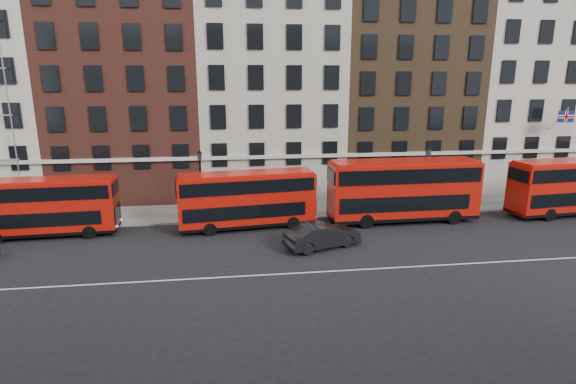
{
  "coord_description": "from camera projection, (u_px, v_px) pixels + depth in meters",
  "views": [
    {
      "loc": [
        -3.97,
        -25.32,
        10.71
      ],
      "look_at": [
        0.04,
        5.0,
        3.0
      ],
      "focal_mm": 28.0,
      "sensor_mm": 36.0,
      "label": 1
    }
  ],
  "objects": [
    {
      "name": "ground",
      "position": [
        298.0,
        259.0,
        27.46
      ],
      "size": [
        120.0,
        120.0,
        0.0
      ],
      "primitive_type": "plane",
      "color": "black",
      "rests_on": "ground"
    },
    {
      "name": "bus_b",
      "position": [
        246.0,
        199.0,
        32.73
      ],
      "size": [
        10.17,
        3.58,
        4.19
      ],
      "rotation": [
        0.0,
        0.0,
        0.12
      ],
      "color": "red",
      "rests_on": "ground"
    },
    {
      "name": "kerb",
      "position": [
        283.0,
        219.0,
        35.13
      ],
      "size": [
        80.0,
        0.3,
        0.16
      ],
      "primitive_type": "cube",
      "color": "gray",
      "rests_on": "ground"
    },
    {
      "name": "building_terrace",
      "position": [
        266.0,
        84.0,
        42.11
      ],
      "size": [
        64.0,
        11.95,
        22.0
      ],
      "color": "beige",
      "rests_on": "ground"
    },
    {
      "name": "lamp_post_right",
      "position": [
        427.0,
        176.0,
        36.37
      ],
      "size": [
        0.44,
        0.44,
        5.33
      ],
      "color": "black",
      "rests_on": "pavement"
    },
    {
      "name": "bus_a",
      "position": [
        42.0,
        206.0,
        30.95
      ],
      "size": [
        9.9,
        2.83,
        4.11
      ],
      "rotation": [
        0.0,
        0.0,
        0.05
      ],
      "color": "red",
      "rests_on": "ground"
    },
    {
      "name": "traffic_light",
      "position": [
        540.0,
        179.0,
        38.02
      ],
      "size": [
        0.25,
        0.45,
        3.27
      ],
      "color": "black",
      "rests_on": "pavement"
    },
    {
      "name": "car_front",
      "position": [
        323.0,
        235.0,
        29.2
      ],
      "size": [
        5.36,
        3.3,
        1.67
      ],
      "primitive_type": "imported",
      "rotation": [
        0.0,
        0.0,
        1.9
      ],
      "color": "black",
      "rests_on": "ground"
    },
    {
      "name": "road_centre_line",
      "position": [
        303.0,
        273.0,
        25.54
      ],
      "size": [
        70.0,
        0.12,
        0.01
      ],
      "primitive_type": "cube",
      "color": "white",
      "rests_on": "ground"
    },
    {
      "name": "pavement",
      "position": [
        279.0,
        210.0,
        37.54
      ],
      "size": [
        80.0,
        5.0,
        0.15
      ],
      "primitive_type": "cube",
      "color": "gray",
      "rests_on": "ground"
    },
    {
      "name": "bus_c",
      "position": [
        403.0,
        189.0,
        34.16
      ],
      "size": [
        11.45,
        2.96,
        4.79
      ],
      "rotation": [
        0.0,
        0.0,
        0.02
      ],
      "color": "red",
      "rests_on": "ground"
    },
    {
      "name": "bus_d",
      "position": [
        574.0,
        186.0,
        36.02
      ],
      "size": [
        10.87,
        3.58,
        4.49
      ],
      "rotation": [
        0.0,
        0.0,
        0.1
      ],
      "color": "red",
      "rests_on": "ground"
    },
    {
      "name": "iron_railings",
      "position": [
        276.0,
        197.0,
        39.51
      ],
      "size": [
        6.6,
        0.06,
        1.0
      ],
      "primitive_type": null,
      "color": "black",
      "rests_on": "pavement"
    },
    {
      "name": "lamp_post_left",
      "position": [
        201.0,
        180.0,
        34.77
      ],
      "size": [
        0.44,
        0.44,
        5.33
      ],
      "color": "black",
      "rests_on": "pavement"
    }
  ]
}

